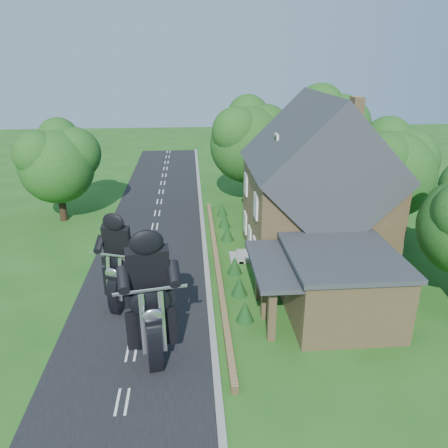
{
  "coord_description": "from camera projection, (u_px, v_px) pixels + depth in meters",
  "views": [
    {
      "loc": [
        2.82,
        -19.18,
        12.31
      ],
      "look_at": [
        4.74,
        5.01,
        2.8
      ],
      "focal_mm": 35.0,
      "sensor_mm": 36.0,
      "label": 1
    }
  ],
  "objects": [
    {
      "name": "tree_behind_house",
      "position": [
        328.0,
        133.0,
        35.84
      ],
      "size": [
        7.81,
        7.2,
        10.08
      ],
      "color": "black",
      "rests_on": "ground"
    },
    {
      "name": "tree_behind_left",
      "position": [
        253.0,
        138.0,
        36.49
      ],
      "size": [
        6.94,
        6.4,
        9.16
      ],
      "color": "black",
      "rests_on": "ground"
    },
    {
      "name": "shrub_b",
      "position": [
        239.0,
        286.0,
        23.67
      ],
      "size": [
        0.9,
        0.9,
        1.1
      ],
      "primitive_type": "cone",
      "color": "#113713",
      "rests_on": "ground"
    },
    {
      "name": "road",
      "position": [
        139.0,
        314.0,
        22.08
      ],
      "size": [
        7.0,
        80.0,
        0.02
      ],
      "primitive_type": "cube",
      "color": "black",
      "rests_on": "ground"
    },
    {
      "name": "shrub_d",
      "position": [
        227.0,
        233.0,
        30.63
      ],
      "size": [
        0.9,
        0.9,
        1.1
      ],
      "primitive_type": "cone",
      "color": "#113713",
      "rests_on": "ground"
    },
    {
      "name": "kerb",
      "position": [
        211.0,
        310.0,
        22.33
      ],
      "size": [
        0.3,
        80.0,
        0.12
      ],
      "primitive_type": "cube",
      "color": "gray",
      "rests_on": "ground"
    },
    {
      "name": "garden_wall",
      "position": [
        217.0,
        263.0,
        26.97
      ],
      "size": [
        0.3,
        22.0,
        0.4
      ],
      "primitive_type": "cube",
      "color": "#96794C",
      "rests_on": "ground"
    },
    {
      "name": "shrub_a",
      "position": [
        245.0,
        311.0,
        21.35
      ],
      "size": [
        0.9,
        0.9,
        1.1
      ],
      "primitive_type": "cone",
      "color": "#113713",
      "rests_on": "ground"
    },
    {
      "name": "shrub_e",
      "position": [
        225.0,
        220.0,
        32.95
      ],
      "size": [
        0.9,
        0.9,
        1.1
      ],
      "primitive_type": "cone",
      "color": "#113713",
      "rests_on": "ground"
    },
    {
      "name": "shrub_f",
      "position": [
        222.0,
        209.0,
        35.27
      ],
      "size": [
        0.9,
        0.9,
        1.1
      ],
      "primitive_type": "cone",
      "color": "#113713",
      "rests_on": "ground"
    },
    {
      "name": "tree_house_right",
      "position": [
        396.0,
        167.0,
        29.42
      ],
      "size": [
        6.51,
        6.0,
        8.4
      ],
      "color": "black",
      "rests_on": "ground"
    },
    {
      "name": "annex",
      "position": [
        337.0,
        284.0,
        21.43
      ],
      "size": [
        7.05,
        5.94,
        3.44
      ],
      "color": "#96794C",
      "rests_on": "ground"
    },
    {
      "name": "motorcycle_follow",
      "position": [
        122.0,
        294.0,
        22.43
      ],
      "size": [
        0.96,
        1.73,
        1.57
      ],
      "primitive_type": null,
      "rotation": [
        0.0,
        0.0,
        2.81
      ],
      "color": "black",
      "rests_on": "ground"
    },
    {
      "name": "ground",
      "position": [
        139.0,
        314.0,
        22.09
      ],
      "size": [
        120.0,
        120.0,
        0.0
      ],
      "primitive_type": "plane",
      "color": "#1E5117",
      "rests_on": "ground"
    },
    {
      "name": "house",
      "position": [
        316.0,
        192.0,
        26.84
      ],
      "size": [
        9.54,
        8.64,
        10.24
      ],
      "color": "#96794C",
      "rests_on": "ground"
    },
    {
      "name": "shrub_c",
      "position": [
        235.0,
        265.0,
        25.99
      ],
      "size": [
        0.9,
        0.9,
        1.1
      ],
      "primitive_type": "cone",
      "color": "#113713",
      "rests_on": "ground"
    },
    {
      "name": "tree_far_road",
      "position": [
        61.0,
        159.0,
        32.91
      ],
      "size": [
        6.08,
        5.6,
        7.84
      ],
      "color": "black",
      "rests_on": "ground"
    },
    {
      "name": "motorcycle_lead",
      "position": [
        153.0,
        341.0,
        18.52
      ],
      "size": [
        0.84,
        2.02,
        1.83
      ],
      "primitive_type": null,
      "rotation": [
        0.0,
        0.0,
        3.32
      ],
      "color": "black",
      "rests_on": "ground"
    }
  ]
}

